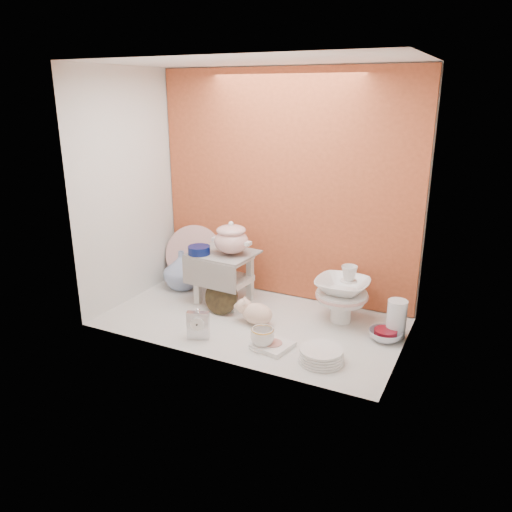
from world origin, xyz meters
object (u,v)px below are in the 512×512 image
at_px(gold_rim_teacup, 263,337).
at_px(soup_tureen, 231,238).
at_px(step_stool, 224,277).
at_px(mantel_clock, 198,324).
at_px(dinner_plate_stack, 321,355).
at_px(blue_white_vase, 182,270).
at_px(floral_platter, 194,255).
at_px(crystal_bowl, 385,335).
at_px(plush_pig, 257,313).
at_px(porcelain_tower, 342,293).

bearing_deg(gold_rim_teacup, soup_tureen, 134.21).
bearing_deg(gold_rim_teacup, step_stool, 137.68).
xyz_separation_m(mantel_clock, gold_rim_teacup, (0.37, 0.07, -0.03)).
height_order(soup_tureen, gold_rim_teacup, soup_tureen).
bearing_deg(dinner_plate_stack, blue_white_vase, 156.50).
height_order(soup_tureen, mantel_clock, soup_tureen).
xyz_separation_m(floral_platter, crystal_bowl, (1.46, -0.29, -0.18)).
relative_size(floral_platter, mantel_clock, 2.38).
xyz_separation_m(blue_white_vase, plush_pig, (0.74, -0.29, -0.07)).
xyz_separation_m(blue_white_vase, porcelain_tower, (1.18, -0.02, 0.05)).
bearing_deg(blue_white_vase, dinner_plate_stack, -23.50).
bearing_deg(soup_tureen, gold_rim_teacup, -45.79).
bearing_deg(mantel_clock, step_stool, 83.65).
xyz_separation_m(plush_pig, crystal_bowl, (0.74, 0.14, -0.04)).
bearing_deg(crystal_bowl, blue_white_vase, 174.30).
bearing_deg(floral_platter, gold_rim_teacup, -37.57).
xyz_separation_m(soup_tureen, gold_rim_teacup, (0.44, -0.45, -0.39)).
xyz_separation_m(mantel_clock, crystal_bowl, (0.96, 0.46, -0.06)).
bearing_deg(blue_white_vase, step_stool, -10.78).
bearing_deg(plush_pig, step_stool, 170.25).
distance_m(floral_platter, plush_pig, 0.85).
xyz_separation_m(soup_tureen, crystal_bowl, (1.03, -0.07, -0.43)).
bearing_deg(dinner_plate_stack, soup_tureen, 149.81).
distance_m(mantel_clock, crystal_bowl, 1.07).
bearing_deg(porcelain_tower, dinner_plate_stack, -83.97).
distance_m(soup_tureen, gold_rim_teacup, 0.74).
relative_size(gold_rim_teacup, crystal_bowl, 0.70).
bearing_deg(dinner_plate_stack, gold_rim_teacup, 179.81).
distance_m(floral_platter, porcelain_tower, 1.17).
height_order(step_stool, dinner_plate_stack, step_stool).
xyz_separation_m(step_stool, soup_tureen, (0.07, -0.01, 0.28)).
distance_m(dinner_plate_stack, porcelain_tower, 0.54).
distance_m(soup_tureen, dinner_plate_stack, 1.00).
height_order(step_stool, floral_platter, floral_platter).
relative_size(floral_platter, gold_rim_teacup, 3.31).
distance_m(plush_pig, crystal_bowl, 0.76).
relative_size(blue_white_vase, dinner_plate_stack, 1.14).
xyz_separation_m(soup_tureen, plush_pig, (0.29, -0.21, -0.38)).
relative_size(floral_platter, plush_pig, 1.79).
height_order(floral_platter, dinner_plate_stack, floral_platter).
xyz_separation_m(floral_platter, gold_rim_teacup, (0.88, -0.67, -0.15)).
xyz_separation_m(blue_white_vase, mantel_clock, (0.52, -0.60, -0.05)).
bearing_deg(porcelain_tower, crystal_bowl, -23.00).
xyz_separation_m(floral_platter, porcelain_tower, (1.16, -0.16, -0.03)).
height_order(mantel_clock, dinner_plate_stack, mantel_clock).
bearing_deg(soup_tureen, floral_platter, 153.15).
bearing_deg(gold_rim_teacup, floral_platter, 142.43).
xyz_separation_m(floral_platter, mantel_clock, (0.50, -0.74, -0.12)).
bearing_deg(floral_platter, step_stool, -29.88).
bearing_deg(soup_tureen, step_stool, 172.77).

